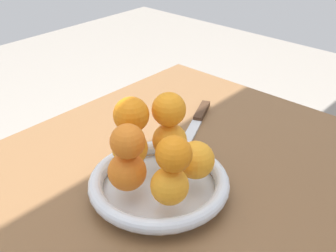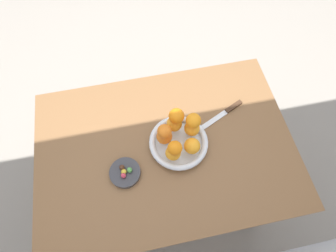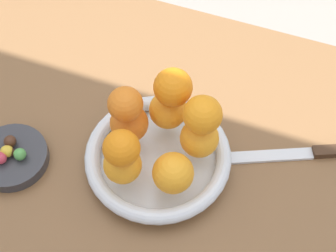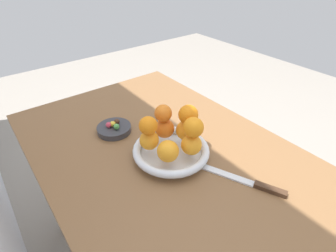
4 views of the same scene
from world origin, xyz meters
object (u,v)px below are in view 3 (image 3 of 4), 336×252
Objects in this scene: candy_ball_3 at (1,158)px; candy_ball_7 at (8,151)px; orange_1 at (199,138)px; orange_6 at (203,115)px; dining_table at (131,178)px; candy_dish at (12,157)px; orange_7 at (121,148)px; orange_0 at (173,173)px; candy_ball_2 at (9,152)px; knife at (303,153)px; orange_5 at (128,105)px; fruit_bowl at (159,156)px; candy_ball_4 at (10,144)px; candy_ball_1 at (6,151)px; orange_3 at (127,122)px; orange_8 at (173,87)px; orange_4 at (123,165)px; candy_ball_5 at (9,151)px; candy_ball_0 at (20,154)px; candy_ball_6 at (10,141)px.

candy_ball_3 is 0.02m from candy_ball_7.
orange_6 is (-0.00, -0.00, 0.06)m from orange_1.
candy_dish reaches higher than dining_table.
dining_table is 0.23m from orange_7.
orange_0 is at bearing -169.79° from candy_ball_3.
knife is (-0.47, -0.19, -0.03)m from candy_ball_2.
orange_7 is (0.08, 0.02, 0.06)m from orange_0.
orange_5 is 0.99× the size of orange_7.
candy_ball_2 reaches higher than knife.
orange_0 is 1.16× the size of orange_7.
candy_dish is 2.21× the size of orange_5.
candy_ball_4 is at bearing 16.12° from fruit_bowl.
candy_ball_3 is (0.00, 0.01, 0.00)m from candy_ball_1.
orange_3 reaches higher than candy_ball_1.
knife is at bearing -170.61° from orange_8.
fruit_bowl is at bearing 87.96° from orange_8.
orange_5 is (0.02, -0.07, 0.06)m from orange_4.
orange_4 is at bearing -173.59° from candy_dish.
candy_dish is at bearing 88.66° from candy_ball_5.
orange_0 is 1.07× the size of orange_6.
knife is (-0.29, -0.10, 0.09)m from dining_table.
orange_7 is 0.24m from candy_ball_4.
candy_ball_5 is (0.30, 0.11, -0.10)m from orange_6.
candy_ball_0 is at bearing 29.08° from orange_5.
orange_8 is 0.30m from candy_ball_6.
dining_table is at bearing -70.90° from orange_4.
orange_4 is at bearing -40.54° from orange_7.
dining_table is 0.23m from candy_ball_4.
knife is (-0.48, -0.20, -0.03)m from candy_ball_3.
orange_1 is 1.04× the size of orange_6.
candy_ball_6 is (0.21, 0.01, -0.04)m from orange_4.
dining_table is 0.24m from candy_ball_3.
dining_table is at bearing 103.63° from orange_3.
knife is at bearing -160.69° from candy_ball_6.
orange_8 is 3.74× the size of candy_ball_5.
orange_8 is (-0.06, -0.05, 0.06)m from orange_3.
orange_6 is at bearing -159.21° from candy_ball_1.
orange_3 is at bearing -156.35° from candy_ball_6.
candy_ball_0 is at bearing -178.29° from candy_dish.
orange_7 is 2.75× the size of candy_ball_3.
orange_1 is 0.33m from candy_ball_3.
orange_0 reaches higher than dining_table.
candy_ball_3 reaches higher than candy_ball_5.
orange_5 is at bearing 10.29° from orange_6.
candy_ball_5 is at bearing 6.95° from orange_0.
fruit_bowl is 11.62× the size of candy_ball_0.
dining_table is 70.76× the size of candy_ball_4.
orange_8 reaches higher than orange_5.
orange_0 is 3.74× the size of candy_ball_2.
candy_dish is at bearing 112.50° from candy_ball_4.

